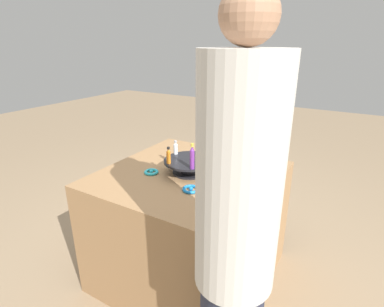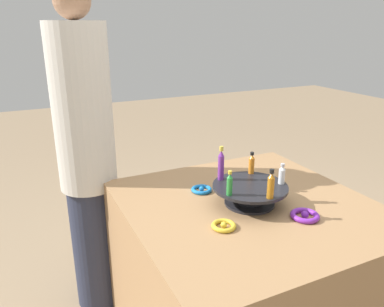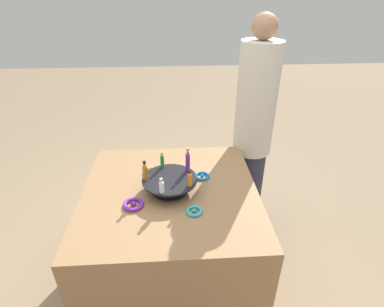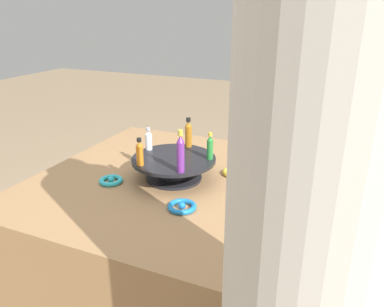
{
  "view_description": "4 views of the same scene",
  "coord_description": "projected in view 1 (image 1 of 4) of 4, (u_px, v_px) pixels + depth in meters",
  "views": [
    {
      "loc": [
        0.84,
        -1.4,
        1.47
      ],
      "look_at": [
        0.04,
        -0.05,
        0.88
      ],
      "focal_mm": 28.0,
      "sensor_mm": 36.0,
      "label": 1
    },
    {
      "loc": [
        0.82,
        1.16,
        1.44
      ],
      "look_at": [
        0.17,
        -0.19,
        0.92
      ],
      "focal_mm": 35.0,
      "sensor_mm": 36.0,
      "label": 2
    },
    {
      "loc": [
        -1.38,
        -0.04,
        1.76
      ],
      "look_at": [
        0.12,
        -0.13,
        0.9
      ],
      "focal_mm": 28.0,
      "sensor_mm": 36.0,
      "label": 3
    },
    {
      "loc": [
        0.57,
        -1.13,
        1.32
      ],
      "look_at": [
        0.14,
        -0.16,
        0.91
      ],
      "focal_mm": 35.0,
      "sensor_mm": 36.0,
      "label": 4
    }
  ],
  "objects": [
    {
      "name": "ribbon_bow_gold",
      "position": [
        228.0,
        171.0,
        1.79
      ],
      "size": [
        0.09,
        0.09,
        0.02
      ],
      "color": "gold",
      "rests_on": "party_table"
    },
    {
      "name": "display_stand",
      "position": [
        190.0,
        165.0,
        1.77
      ],
      "size": [
        0.31,
        0.31,
        0.08
      ],
      "color": "black",
      "rests_on": "party_table"
    },
    {
      "name": "ground_plane",
      "position": [
        190.0,
        271.0,
        2.05
      ],
      "size": [
        12.0,
        12.0,
        0.0
      ],
      "primitive_type": "plane",
      "color": "#997F60"
    },
    {
      "name": "bottle_amber",
      "position": [
        201.0,
        145.0,
        1.85
      ],
      "size": [
        0.03,
        0.03,
        0.12
      ],
      "color": "#AD6B19",
      "rests_on": "display_stand"
    },
    {
      "name": "bottle_clear",
      "position": [
        176.0,
        148.0,
        1.84
      ],
      "size": [
        0.03,
        0.03,
        0.09
      ],
      "color": "silver",
      "rests_on": "display_stand"
    },
    {
      "name": "ribbon_bow_blue",
      "position": [
        191.0,
        189.0,
        1.57
      ],
      "size": [
        0.09,
        0.09,
        0.02
      ],
      "color": "blue",
      "rests_on": "party_table"
    },
    {
      "name": "ribbon_bow_teal",
      "position": [
        151.0,
        172.0,
        1.78
      ],
      "size": [
        0.09,
        0.09,
        0.02
      ],
      "color": "#2DB7CC",
      "rests_on": "party_table"
    },
    {
      "name": "party_table",
      "position": [
        190.0,
        225.0,
        1.92
      ],
      "size": [
        0.99,
        0.99,
        0.73
      ],
      "color": "#9E754C",
      "rests_on": "ground_plane"
    },
    {
      "name": "bottle_green",
      "position": [
        212.0,
        154.0,
        1.72
      ],
      "size": [
        0.02,
        0.02,
        0.1
      ],
      "color": "#288438",
      "rests_on": "display_stand"
    },
    {
      "name": "bottle_orange",
      "position": [
        169.0,
        156.0,
        1.7
      ],
      "size": [
        0.02,
        0.02,
        0.1
      ],
      "color": "orange",
      "rests_on": "display_stand"
    },
    {
      "name": "person_figure",
      "position": [
        235.0,
        246.0,
        1.02
      ],
      "size": [
        0.27,
        0.27,
        1.62
      ],
      "rotation": [
        0.0,
        0.0,
        2.3
      ],
      "color": "#282D42",
      "rests_on": "ground_plane"
    },
    {
      "name": "bottle_purple",
      "position": [
        192.0,
        157.0,
        1.62
      ],
      "size": [
        0.03,
        0.03,
        0.15
      ],
      "color": "#702D93",
      "rests_on": "display_stand"
    },
    {
      "name": "ribbon_bow_purple",
      "position": [
        189.0,
        157.0,
        2.0
      ],
      "size": [
        0.11,
        0.11,
        0.03
      ],
      "color": "purple",
      "rests_on": "party_table"
    }
  ]
}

